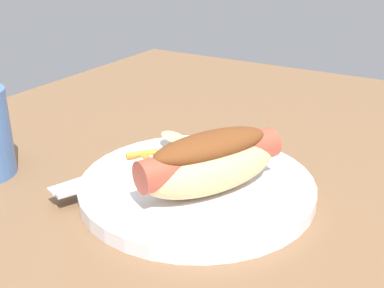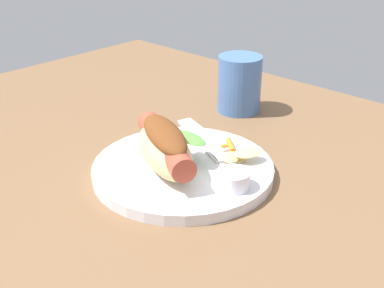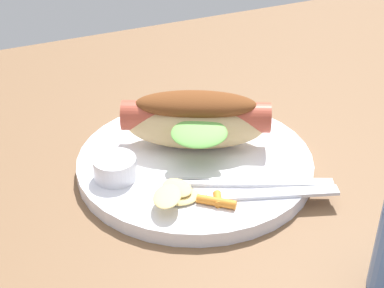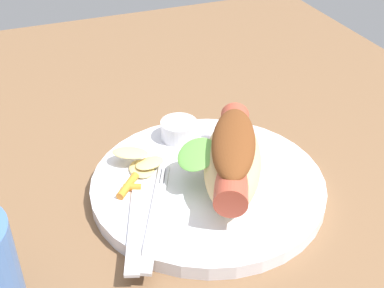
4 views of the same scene
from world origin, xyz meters
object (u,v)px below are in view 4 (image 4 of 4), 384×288
object	(u,v)px
plate	(208,186)
chips_pile	(140,161)
sauce_ramekin	(179,130)
knife	(136,225)
carrot_garnish	(129,186)
fork	(156,217)
hot_dog	(232,156)

from	to	relation	value
plate	chips_pile	size ratio (longest dim) A/B	4.15
sauce_ramekin	knife	world-z (taller)	sauce_ramekin
chips_pile	carrot_garnish	world-z (taller)	chips_pile
chips_pile	fork	bearing A→B (deg)	-6.72
fork	knife	size ratio (longest dim) A/B	1.12
fork	chips_pile	world-z (taller)	chips_pile
sauce_ramekin	carrot_garnish	world-z (taller)	sauce_ramekin
chips_pile	knife	bearing A→B (deg)	-19.11
fork	carrot_garnish	world-z (taller)	carrot_garnish
fork	carrot_garnish	size ratio (longest dim) A/B	4.22
knife	hot_dog	bearing A→B (deg)	-55.97
fork	knife	distance (cm)	2.20
plate	hot_dog	distance (cm)	4.90
hot_dog	sauce_ramekin	xyz separation A→B (cm)	(-10.31, -2.32, -2.22)
plate	fork	bearing A→B (deg)	-62.52
sauce_ramekin	fork	xyz separation A→B (cm)	(12.98, -7.32, -0.95)
chips_pile	plate	bearing A→B (deg)	51.12
knife	carrot_garnish	xyz separation A→B (cm)	(-5.81, 0.96, 0.24)
hot_dog	knife	size ratio (longest dim) A/B	1.26
hot_dog	sauce_ramekin	distance (cm)	10.80
plate	sauce_ramekin	bearing A→B (deg)	-179.80
plate	hot_dog	bearing A→B (deg)	63.11
hot_dog	chips_pile	distance (cm)	10.92
plate	sauce_ramekin	distance (cm)	9.36
carrot_garnish	sauce_ramekin	bearing A→B (deg)	131.48
hot_dog	knife	world-z (taller)	hot_dog
plate	sauce_ramekin	world-z (taller)	sauce_ramekin
plate	carrot_garnish	world-z (taller)	carrot_garnish
chips_pile	carrot_garnish	distance (cm)	4.16
sauce_ramekin	carrot_garnish	size ratio (longest dim) A/B	1.27
fork	carrot_garnish	distance (cm)	5.57
knife	chips_pile	size ratio (longest dim) A/B	2.13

